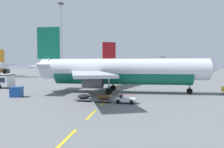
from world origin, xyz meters
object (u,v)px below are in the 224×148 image
baggage_train (104,98)px  uld_cargo_container (17,92)px  airliner_mid_left (146,68)px  apron_light_mast_near (61,32)px  airliner_foreground (119,71)px

baggage_train → uld_cargo_container: bearing=170.4°
airliner_mid_left → uld_cargo_container: size_ratio=18.57×
airliner_mid_left → apron_light_mast_near: 36.64m
airliner_foreground → apron_light_mast_near: size_ratio=1.18×
airliner_mid_left → uld_cargo_container: bearing=-115.4°
uld_cargo_container → airliner_mid_left: bearing=64.6°
baggage_train → uld_cargo_container: 14.80m
airliner_mid_left → baggage_train: (-6.41, -46.72, -3.52)m
airliner_foreground → uld_cargo_container: (-15.47, -7.41, -3.15)m
baggage_train → apron_light_mast_near: bearing=117.4°
airliner_foreground → uld_cargo_container: size_ratio=18.90×
airliner_foreground → uld_cargo_container: bearing=-154.4°
apron_light_mast_near → airliner_mid_left: bearing=-9.2°
airliner_foreground → airliner_mid_left: airliner_mid_left is taller
uld_cargo_container → baggage_train: bearing=-9.6°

